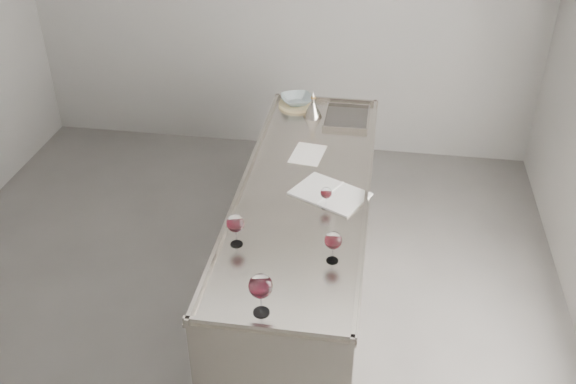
% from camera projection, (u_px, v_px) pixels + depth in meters
% --- Properties ---
extents(room_shell, '(4.54, 5.04, 2.84)m').
position_uv_depth(room_shell, '(204.00, 135.00, 3.34)').
color(room_shell, '#52504D').
rests_on(room_shell, ground).
extents(counter, '(0.77, 2.42, 0.97)m').
position_uv_depth(counter, '(304.00, 249.00, 4.03)').
color(counter, '#9D958C').
rests_on(counter, ground).
extents(wine_glass_left, '(0.09, 0.09, 0.18)m').
position_uv_depth(wine_glass_left, '(235.00, 224.00, 3.24)').
color(wine_glass_left, white).
rests_on(wine_glass_left, counter).
extents(wine_glass_middle, '(0.11, 0.11, 0.21)m').
position_uv_depth(wine_glass_middle, '(261.00, 287.00, 2.81)').
color(wine_glass_middle, white).
rests_on(wine_glass_middle, counter).
extents(wine_glass_right, '(0.09, 0.09, 0.17)m').
position_uv_depth(wine_glass_right, '(333.00, 241.00, 3.13)').
color(wine_glass_right, white).
rests_on(wine_glass_right, counter).
extents(wine_glass_small, '(0.06, 0.06, 0.13)m').
position_uv_depth(wine_glass_small, '(326.00, 194.00, 3.54)').
color(wine_glass_small, white).
rests_on(wine_glass_small, counter).
extents(notebook, '(0.50, 0.44, 0.02)m').
position_uv_depth(notebook, '(330.00, 194.00, 3.70)').
color(notebook, white).
rests_on(notebook, counter).
extents(loose_paper_top, '(0.23, 0.30, 0.00)m').
position_uv_depth(loose_paper_top, '(308.00, 154.00, 4.10)').
color(loose_paper_top, white).
rests_on(loose_paper_top, counter).
extents(trivet, '(0.29, 0.29, 0.02)m').
position_uv_depth(trivet, '(297.00, 104.00, 4.69)').
color(trivet, '#D3C088').
rests_on(trivet, counter).
extents(ceramic_bowl, '(0.29, 0.29, 0.06)m').
position_uv_depth(ceramic_bowl, '(297.00, 100.00, 4.67)').
color(ceramic_bowl, '#87989D').
rests_on(ceramic_bowl, trivet).
extents(wine_funnel, '(0.13, 0.13, 0.19)m').
position_uv_depth(wine_funnel, '(313.00, 109.00, 4.51)').
color(wine_funnel, '#9C948B').
rests_on(wine_funnel, counter).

